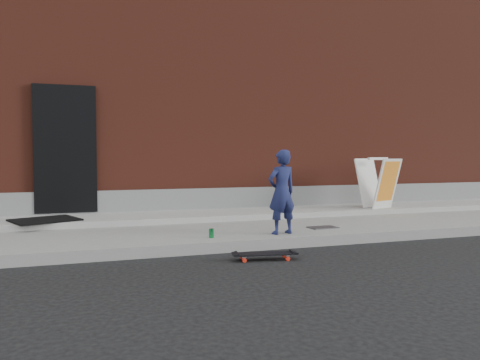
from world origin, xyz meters
name	(u,v)px	position (x,y,z in m)	size (l,w,h in m)	color
ground	(263,251)	(0.00, 0.00, 0.00)	(80.00, 80.00, 0.00)	black
sidewalk	(231,229)	(0.00, 1.50, 0.07)	(20.00, 3.00, 0.15)	slate
apron	(216,215)	(0.00, 2.40, 0.20)	(20.00, 1.20, 0.10)	gray
building	(171,112)	(0.00, 6.99, 2.50)	(20.00, 8.10, 5.00)	maroon
child	(282,192)	(0.42, 0.35, 0.76)	(0.45, 0.29, 1.22)	#1B204D
skateboard	(265,254)	(-0.19, -0.55, 0.07)	(0.80, 0.32, 0.09)	red
pizza_sign	(379,183)	(3.25, 2.04, 0.75)	(0.80, 0.87, 1.00)	silver
soda_can	(211,233)	(-0.63, 0.35, 0.21)	(0.07, 0.07, 0.13)	#19803B
doormat	(45,220)	(-2.90, 2.14, 0.26)	(0.95, 0.77, 0.03)	black
utility_plate	(323,227)	(1.26, 0.66, 0.16)	(0.44, 0.28, 0.01)	#4C4B50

